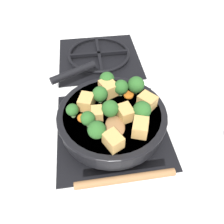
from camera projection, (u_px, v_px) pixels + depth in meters
name	position (u px, v px, depth m)	size (l,w,h in m)	color
ground_plane	(112.00, 130.00, 0.63)	(2.40, 2.40, 0.00)	white
front_burner_grate	(112.00, 127.00, 0.62)	(0.31, 0.31, 0.03)	black
rear_burner_grate	(99.00, 55.00, 0.86)	(0.31, 0.31, 0.03)	black
skillet_pan	(111.00, 117.00, 0.59)	(0.32, 0.39, 0.05)	black
wooden_spoon	(120.00, 152.00, 0.48)	(0.21, 0.18, 0.02)	olive
tofu_cube_center_large	(86.00, 102.00, 0.57)	(0.04, 0.04, 0.04)	tan
tofu_cube_near_handle	(125.00, 113.00, 0.55)	(0.04, 0.03, 0.03)	tan
tofu_cube_east_chunk	(97.00, 113.00, 0.55)	(0.04, 0.03, 0.03)	tan
tofu_cube_west_chunk	(109.00, 88.00, 0.61)	(0.05, 0.04, 0.04)	tan
tofu_cube_back_piece	(147.00, 101.00, 0.57)	(0.04, 0.04, 0.04)	tan
tofu_cube_front_piece	(113.00, 141.00, 0.49)	(0.04, 0.03, 0.03)	tan
tofu_cube_mid_small	(140.00, 127.00, 0.51)	(0.04, 0.04, 0.04)	tan
broccoli_floret_near_spoon	(121.00, 87.00, 0.60)	(0.04, 0.04, 0.05)	#709956
broccoli_floret_center_top	(142.00, 110.00, 0.54)	(0.05, 0.05, 0.05)	#709956
broccoli_floret_east_rim	(110.00, 109.00, 0.54)	(0.04, 0.04, 0.05)	#709956
broccoli_floret_west_rim	(97.00, 130.00, 0.50)	(0.04, 0.04, 0.05)	#709956
broccoli_floret_north_edge	(72.00, 110.00, 0.54)	(0.03, 0.03, 0.04)	#709956
broccoli_floret_south_cluster	(105.00, 80.00, 0.62)	(0.04, 0.04, 0.05)	#709956
broccoli_floret_mid_floret	(136.00, 85.00, 0.60)	(0.05, 0.05, 0.05)	#709956
broccoli_floret_small_inner	(100.00, 94.00, 0.58)	(0.04, 0.04, 0.05)	#709956
broccoli_floret_tall_stem	(88.00, 119.00, 0.52)	(0.04, 0.04, 0.04)	#709956
carrot_slice_orange_thin	(82.00, 118.00, 0.55)	(0.03, 0.03, 0.01)	orange
carrot_slice_near_center	(129.00, 95.00, 0.61)	(0.03, 0.03, 0.01)	orange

